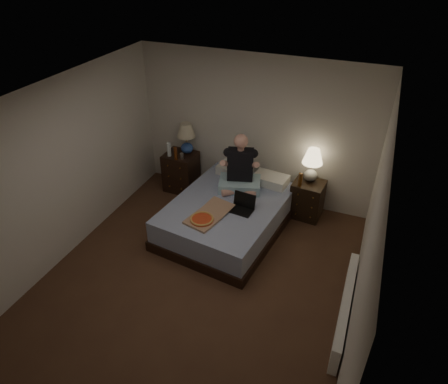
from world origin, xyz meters
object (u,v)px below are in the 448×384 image
at_px(water_bottle, 169,149).
at_px(beer_bottle_left, 176,153).
at_px(soda_can, 182,156).
at_px(bed, 227,215).
at_px(laptop, 241,204).
at_px(lamp_right, 312,165).
at_px(beer_bottle_right, 300,180).
at_px(nightstand_left, 181,172).
at_px(pizza_box, 202,220).
at_px(person, 240,163).
at_px(radiator, 345,308).
at_px(lamp_left, 186,138).
at_px(nightstand_right, 307,199).

bearing_deg(water_bottle, beer_bottle_left, -22.91).
bearing_deg(soda_can, bed, -31.23).
distance_m(bed, laptop, 0.49).
height_order(lamp_right, beer_bottle_right, lamp_right).
height_order(nightstand_left, beer_bottle_right, beer_bottle_right).
relative_size(lamp_right, pizza_box, 0.74).
xyz_separation_m(bed, beer_bottle_right, (0.95, 0.69, 0.49)).
xyz_separation_m(soda_can, beer_bottle_right, (2.07, 0.01, -0.01)).
height_order(bed, person, person).
bearing_deg(radiator, bed, 150.04).
distance_m(nightstand_left, person, 1.46).
relative_size(beer_bottle_right, pizza_box, 0.30).
height_order(nightstand_left, beer_bottle_left, beer_bottle_left).
relative_size(beer_bottle_left, radiator, 0.14).
bearing_deg(pizza_box, bed, 89.15).
bearing_deg(lamp_left, water_bottle, -137.21).
bearing_deg(nightstand_right, radiator, -60.50).
height_order(soda_can, laptop, soda_can).
distance_m(nightstand_left, water_bottle, 0.51).
height_order(soda_can, beer_bottle_right, beer_bottle_right).
height_order(nightstand_right, radiator, nightstand_right).
height_order(lamp_left, water_bottle, lamp_left).
relative_size(nightstand_left, pizza_box, 0.93).
relative_size(beer_bottle_left, person, 0.25).
relative_size(bed, pizza_box, 2.71).
relative_size(nightstand_right, beer_bottle_left, 2.74).
bearing_deg(soda_can, lamp_left, 92.54).
relative_size(lamp_left, soda_can, 5.60).
distance_m(water_bottle, person, 1.43).
bearing_deg(laptop, water_bottle, 158.50).
bearing_deg(radiator, beer_bottle_right, 119.21).
relative_size(water_bottle, pizza_box, 0.33).
bearing_deg(nightstand_left, bed, -32.64).
xyz_separation_m(soda_can, person, (1.16, -0.25, 0.22)).
bearing_deg(soda_can, beer_bottle_right, 0.27).
height_order(nightstand_left, lamp_left, lamp_left).
bearing_deg(pizza_box, water_bottle, 146.92).
bearing_deg(nightstand_right, beer_bottle_right, -125.98).
height_order(person, laptop, person).
relative_size(lamp_right, beer_bottle_left, 2.43).
height_order(lamp_right, water_bottle, lamp_right).
xyz_separation_m(lamp_right, pizza_box, (-1.22, -1.52, -0.36)).
relative_size(lamp_right, laptop, 1.65).
bearing_deg(nightstand_left, lamp_left, 47.09).
height_order(water_bottle, pizza_box, water_bottle).
distance_m(lamp_left, beer_bottle_left, 0.34).
bearing_deg(laptop, beer_bottle_right, 56.26).
bearing_deg(nightstand_right, soda_can, -170.81).
bearing_deg(beer_bottle_left, beer_bottle_right, 1.93).
relative_size(soda_can, beer_bottle_right, 0.43).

